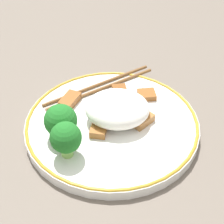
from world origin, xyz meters
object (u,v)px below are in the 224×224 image
(chopsticks, at_px, (100,87))
(plate, at_px, (112,125))
(broccoli_back_center, at_px, (66,138))
(broccoli_back_left, at_px, (61,121))

(chopsticks, bearing_deg, plate, 105.73)
(plate, relative_size, broccoli_back_center, 4.83)
(broccoli_back_center, bearing_deg, broccoli_back_left, -71.58)
(plate, bearing_deg, broccoli_back_center, 49.28)
(plate, distance_m, chopsticks, 0.09)
(plate, relative_size, chopsticks, 1.48)
(broccoli_back_center, bearing_deg, chopsticks, -102.95)
(plate, xyz_separation_m, broccoli_back_left, (0.07, 0.03, 0.03))
(broccoli_back_left, xyz_separation_m, chopsticks, (-0.05, -0.12, -0.03))
(broccoli_back_left, bearing_deg, chopsticks, -112.07)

